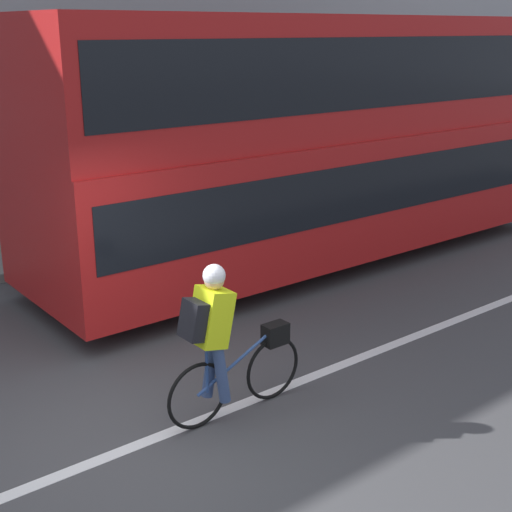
{
  "coord_description": "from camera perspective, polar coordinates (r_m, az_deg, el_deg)",
  "views": [
    {
      "loc": [
        -2.65,
        -5.27,
        3.66
      ],
      "look_at": [
        2.49,
        1.23,
        1.0
      ],
      "focal_mm": 50.0,
      "sensor_mm": 36.0,
      "label": 1
    }
  ],
  "objects": [
    {
      "name": "bus",
      "position": [
        11.39,
        4.7,
        9.94
      ],
      "size": [
        9.28,
        2.61,
        3.83
      ],
      "color": "black",
      "rests_on": "ground_plane"
    },
    {
      "name": "road_center_line",
      "position": [
        6.85,
        -9.68,
        -14.75
      ],
      "size": [
        50.0,
        0.14,
        0.01
      ],
      "primitive_type": "cube",
      "color": "silver",
      "rests_on": "ground_plane"
    },
    {
      "name": "cyclist_on_bike",
      "position": [
        6.8,
        -2.75,
        -6.47
      ],
      "size": [
        1.6,
        0.32,
        1.6
      ],
      "color": "black",
      "rests_on": "ground_plane"
    },
    {
      "name": "ground_plane",
      "position": [
        6.94,
        -10.19,
        -14.32
      ],
      "size": [
        80.0,
        80.0,
        0.0
      ],
      "primitive_type": "plane",
      "color": "#424244"
    },
    {
      "name": "trash_bin",
      "position": [
        12.59,
        -16.14,
        3.26
      ],
      "size": [
        0.51,
        0.51,
        1.02
      ],
      "color": "#194C23",
      "rests_on": "sidewalk_curb"
    }
  ]
}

